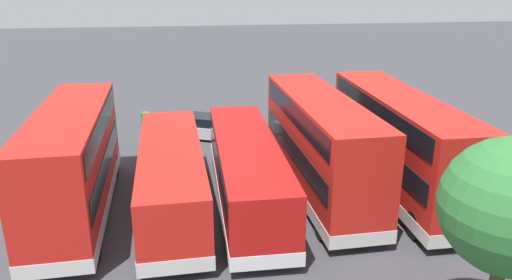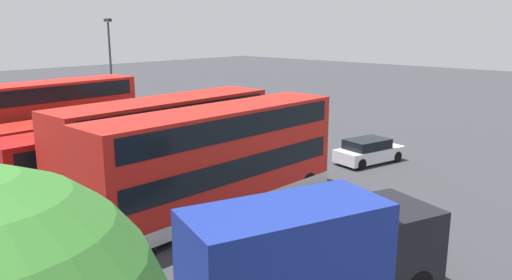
{
  "view_description": "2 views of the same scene",
  "coord_description": "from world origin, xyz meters",
  "px_view_note": "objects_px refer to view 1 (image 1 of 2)",
  "views": [
    {
      "loc": [
        2.54,
        29.48,
        9.75
      ],
      "look_at": [
        -1.15,
        4.34,
        1.0
      ],
      "focal_mm": 33.82,
      "sensor_mm": 36.0,
      "label": 1
    },
    {
      "loc": [
        -21.86,
        23.01,
        7.85
      ],
      "look_at": [
        -2.2,
        2.0,
        1.2
      ],
      "focal_mm": 35.15,
      "sensor_mm": 36.0,
      "label": 2
    }
  ],
  "objects_px": {
    "bus_single_deck_third": "(247,169)",
    "car_hatchback_silver": "(202,127)",
    "waste_bin_yellow": "(146,119)",
    "bus_single_deck_fourth": "(172,176)",
    "bus_double_decker_second": "(320,143)",
    "bus_double_decker_near_end": "(398,140)",
    "bus_double_decker_fifth": "(74,160)",
    "car_small_green": "(331,111)"
  },
  "relations": [
    {
      "from": "bus_single_deck_third",
      "to": "bus_single_deck_fourth",
      "type": "distance_m",
      "value": 3.27
    },
    {
      "from": "bus_double_decker_near_end",
      "to": "bus_single_deck_third",
      "type": "distance_m",
      "value": 7.26
    },
    {
      "from": "bus_double_decker_second",
      "to": "bus_double_decker_near_end",
      "type": "bearing_deg",
      "value": 177.67
    },
    {
      "from": "bus_single_deck_fourth",
      "to": "waste_bin_yellow",
      "type": "relative_size",
      "value": 11.58
    },
    {
      "from": "bus_double_decker_near_end",
      "to": "waste_bin_yellow",
      "type": "xyz_separation_m",
      "value": [
        12.49,
        -12.01,
        -1.98
      ]
    },
    {
      "from": "bus_double_decker_fifth",
      "to": "car_hatchback_silver",
      "type": "relative_size",
      "value": 2.27
    },
    {
      "from": "bus_double_decker_second",
      "to": "bus_single_deck_third",
      "type": "relative_size",
      "value": 0.97
    },
    {
      "from": "bus_double_decker_near_end",
      "to": "bus_single_deck_fourth",
      "type": "height_order",
      "value": "bus_double_decker_near_end"
    },
    {
      "from": "bus_single_deck_third",
      "to": "bus_single_deck_fourth",
      "type": "relative_size",
      "value": 1.06
    },
    {
      "from": "bus_single_deck_third",
      "to": "car_small_green",
      "type": "distance_m",
      "value": 14.15
    },
    {
      "from": "bus_double_decker_second",
      "to": "car_hatchback_silver",
      "type": "height_order",
      "value": "bus_double_decker_second"
    },
    {
      "from": "bus_double_decker_near_end",
      "to": "bus_double_decker_fifth",
      "type": "relative_size",
      "value": 1.11
    },
    {
      "from": "bus_double_decker_near_end",
      "to": "bus_single_deck_third",
      "type": "bearing_deg",
      "value": 4.1
    },
    {
      "from": "bus_double_decker_second",
      "to": "bus_single_deck_fourth",
      "type": "height_order",
      "value": "bus_double_decker_second"
    },
    {
      "from": "bus_single_deck_third",
      "to": "bus_double_decker_fifth",
      "type": "height_order",
      "value": "bus_double_decker_fifth"
    },
    {
      "from": "bus_single_deck_third",
      "to": "car_small_green",
      "type": "relative_size",
      "value": 2.63
    },
    {
      "from": "bus_double_decker_second",
      "to": "car_small_green",
      "type": "bearing_deg",
      "value": -109.77
    },
    {
      "from": "bus_double_decker_near_end",
      "to": "car_hatchback_silver",
      "type": "relative_size",
      "value": 2.52
    },
    {
      "from": "waste_bin_yellow",
      "to": "bus_single_deck_fourth",
      "type": "bearing_deg",
      "value": 99.06
    },
    {
      "from": "bus_double_decker_near_end",
      "to": "bus_single_deck_fourth",
      "type": "distance_m",
      "value": 10.51
    },
    {
      "from": "waste_bin_yellow",
      "to": "bus_double_decker_second",
      "type": "bearing_deg",
      "value": 126.44
    },
    {
      "from": "bus_single_deck_fourth",
      "to": "car_small_green",
      "type": "relative_size",
      "value": 2.48
    },
    {
      "from": "bus_single_deck_third",
      "to": "car_hatchback_silver",
      "type": "height_order",
      "value": "bus_single_deck_third"
    },
    {
      "from": "bus_double_decker_near_end",
      "to": "car_hatchback_silver",
      "type": "height_order",
      "value": "bus_double_decker_near_end"
    },
    {
      "from": "bus_double_decker_second",
      "to": "bus_double_decker_fifth",
      "type": "bearing_deg",
      "value": 3.19
    },
    {
      "from": "bus_double_decker_near_end",
      "to": "bus_single_deck_fourth",
      "type": "relative_size",
      "value": 1.08
    },
    {
      "from": "bus_double_decker_second",
      "to": "waste_bin_yellow",
      "type": "xyz_separation_m",
      "value": [
        8.75,
        -11.86,
        -1.97
      ]
    },
    {
      "from": "waste_bin_yellow",
      "to": "bus_double_decker_near_end",
      "type": "bearing_deg",
      "value": 136.12
    },
    {
      "from": "bus_double_decker_near_end",
      "to": "car_small_green",
      "type": "bearing_deg",
      "value": -91.62
    },
    {
      "from": "bus_double_decker_near_end",
      "to": "waste_bin_yellow",
      "type": "bearing_deg",
      "value": -43.88
    },
    {
      "from": "bus_double_decker_second",
      "to": "bus_single_deck_third",
      "type": "bearing_deg",
      "value": 10.92
    },
    {
      "from": "bus_double_decker_fifth",
      "to": "bus_double_decker_near_end",
      "type": "bearing_deg",
      "value": -178.23
    },
    {
      "from": "car_hatchback_silver",
      "to": "bus_single_deck_fourth",
      "type": "bearing_deg",
      "value": 80.35
    },
    {
      "from": "bus_single_deck_fourth",
      "to": "waste_bin_yellow",
      "type": "distance_m",
      "value": 12.95
    },
    {
      "from": "bus_double_decker_second",
      "to": "bus_single_deck_fourth",
      "type": "relative_size",
      "value": 1.02
    },
    {
      "from": "bus_single_deck_third",
      "to": "waste_bin_yellow",
      "type": "distance_m",
      "value": 13.64
    },
    {
      "from": "bus_double_decker_second",
      "to": "bus_single_deck_third",
      "type": "height_order",
      "value": "bus_double_decker_second"
    },
    {
      "from": "bus_double_decker_near_end",
      "to": "car_small_green",
      "type": "height_order",
      "value": "bus_double_decker_near_end"
    },
    {
      "from": "bus_double_decker_near_end",
      "to": "bus_double_decker_second",
      "type": "distance_m",
      "value": 3.74
    },
    {
      "from": "bus_double_decker_near_end",
      "to": "car_hatchback_silver",
      "type": "bearing_deg",
      "value": -45.78
    },
    {
      "from": "bus_double_decker_fifth",
      "to": "car_hatchback_silver",
      "type": "bearing_deg",
      "value": -120.77
    },
    {
      "from": "car_hatchback_silver",
      "to": "car_small_green",
      "type": "xyz_separation_m",
      "value": [
        -9.12,
        -2.41,
        -0.0
      ]
    }
  ]
}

